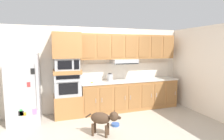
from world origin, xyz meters
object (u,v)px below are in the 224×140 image
object	(u,v)px
microwave	(67,64)
refrigerator	(24,88)
built_in_oven	(67,84)
electric_kettle	(110,78)
dog_food_bowl	(115,124)
screwdriver	(92,82)
dog	(103,119)

from	to	relation	value
microwave	refrigerator	bearing A→B (deg)	-176.42
built_in_oven	electric_kettle	size ratio (longest dim) A/B	2.92
refrigerator	dog_food_bowl	world-z (taller)	refrigerator
refrigerator	screwdriver	size ratio (longest dim) A/B	10.44
built_in_oven	dog	world-z (taller)	built_in_oven
microwave	dog_food_bowl	xyz separation A→B (m)	(1.03, -1.03, -1.43)
refrigerator	dog_food_bowl	xyz separation A→B (m)	(2.11, -0.97, -0.85)
screwdriver	dog_food_bowl	distance (m)	1.34
screwdriver	electric_kettle	world-z (taller)	electric_kettle
microwave	screwdriver	size ratio (longest dim) A/B	3.82
screwdriver	electric_kettle	xyz separation A→B (m)	(0.54, 0.07, 0.10)
electric_kettle	built_in_oven	bearing A→B (deg)	177.76
microwave	dog	size ratio (longest dim) A/B	0.92
microwave	electric_kettle	distance (m)	1.28
electric_kettle	dog_food_bowl	distance (m)	1.42
refrigerator	microwave	size ratio (longest dim) A/B	2.73
built_in_oven	dog_food_bowl	bearing A→B (deg)	-45.05
dog	dog_food_bowl	xyz separation A→B (m)	(0.42, 0.40, -0.35)
built_in_oven	screwdriver	size ratio (longest dim) A/B	4.15
refrigerator	screwdriver	bearing A→B (deg)	-1.54
microwave	electric_kettle	xyz separation A→B (m)	(1.21, -0.05, -0.43)
screwdriver	refrigerator	bearing A→B (deg)	178.46
built_in_oven	dog	size ratio (longest dim) A/B	1.00
electric_kettle	dog_food_bowl	size ratio (longest dim) A/B	1.20
screwdriver	dog_food_bowl	size ratio (longest dim) A/B	0.84
screwdriver	microwave	bearing A→B (deg)	170.25
refrigerator	built_in_oven	size ratio (longest dim) A/B	2.51
microwave	screwdriver	world-z (taller)	microwave
microwave	dog_food_bowl	bearing A→B (deg)	-45.06
dog_food_bowl	refrigerator	bearing A→B (deg)	155.44
microwave	dog_food_bowl	size ratio (longest dim) A/B	3.22
built_in_oven	dog	distance (m)	1.64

